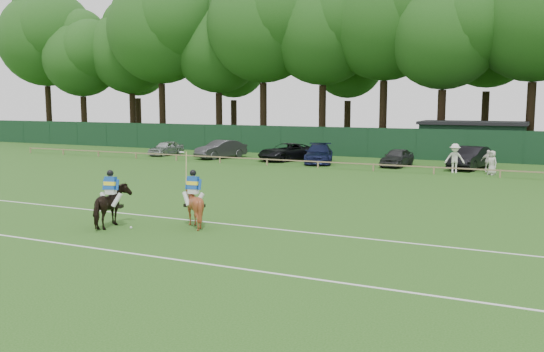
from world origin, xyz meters
The scene contains 20 objects.
ground centered at (0.00, 0.00, 0.00)m, with size 160.00×160.00×0.00m, color #1E4C14.
horse_dark centered at (-3.17, -3.30, 0.80)m, with size 0.86×1.89×1.59m, color black.
horse_chestnut centered at (-0.47, -1.85, 0.79)m, with size 1.28×1.44×1.58m, color brown.
sedan_silver centered at (-18.44, 21.40, 0.63)m, with size 1.48×3.67×1.25m, color #B0B4B5.
sedan_grey centered at (-12.76, 21.13, 0.75)m, with size 1.58×4.54×1.50m, color #303033.
suv_black centered at (-7.10, 21.78, 0.69)m, with size 2.28×4.94×1.37m, color black.
sedan_navy centered at (-4.12, 21.12, 0.72)m, with size 2.01×4.94×1.43m, color #12183B.
hatch_grey centered at (1.80, 21.43, 0.65)m, with size 1.54×3.83×1.30m, color #303133.
estate_black centered at (6.77, 22.04, 0.78)m, with size 1.65×4.73×1.56m, color black.
spectator_left centered at (6.09, 19.32, 0.96)m, with size 1.24×0.71×1.92m, color silver.
spectator_mid centered at (8.03, 20.60, 0.74)m, with size 0.87×0.36×1.48m, color silver.
spectator_right centered at (8.40, 19.19, 0.78)m, with size 0.76×0.50×1.56m, color beige.
rider_dark centered at (-3.17, -3.31, 1.52)m, with size 0.93×0.48×1.41m.
rider_chestnut centered at (-0.47, -1.87, 1.52)m, with size 0.95×0.54×2.05m.
polo_ball centered at (-2.35, -3.21, 0.04)m, with size 0.09×0.09×0.09m, color silver.
pitch_lines centered at (0.00, -3.50, 0.01)m, with size 60.00×5.10×0.01m.
pitch_rail centered at (0.00, 18.00, 0.45)m, with size 62.10×0.10×0.50m.
perimeter_fence centered at (0.00, 27.00, 1.25)m, with size 92.08×0.08×2.50m.
utility_shed centered at (6.00, 30.00, 1.54)m, with size 8.40×4.40×3.04m.
tree_row centered at (2.00, 35.00, 0.00)m, with size 96.00×12.00×21.00m, color #26561C, non-canonical shape.
Camera 1 is at (11.31, -19.85, 4.70)m, focal length 38.00 mm.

